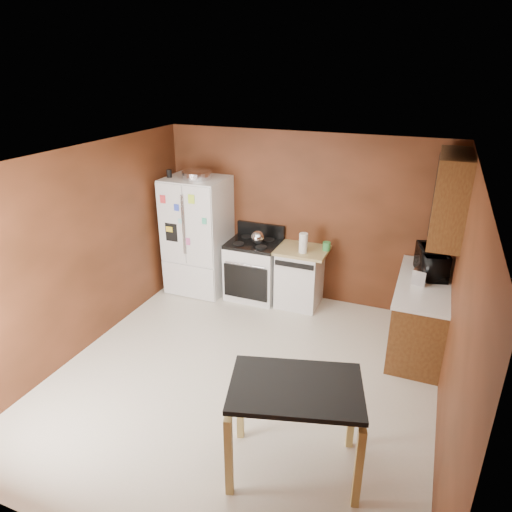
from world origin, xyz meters
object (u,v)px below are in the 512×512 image
Objects in this scene: pen_cup at (169,174)px; toaster at (422,275)px; green_canister at (327,246)px; microwave at (432,263)px; paper_towel at (303,243)px; dishwasher at (300,276)px; refrigerator at (198,235)px; gas_range at (254,269)px; kettle at (258,238)px; roasting_pan at (197,175)px; island at (296,400)px.

pen_cup is 0.44× the size of toaster.
microwave reaches higher than green_canister.
paper_towel reaches higher than dishwasher.
dishwasher is (1.63, 0.09, -0.45)m from refrigerator.
gas_range is at bearing 69.90° from microwave.
paper_towel is 0.50× the size of microwave.
kettle is 2.35m from toaster.
roasting_pan reaches higher than refrigerator.
microwave is at bearing -2.43° from roasting_pan.
microwave reaches higher than toaster.
pen_cup is 0.93× the size of green_canister.
microwave is (1.70, -0.13, 0.03)m from paper_towel.
refrigerator reaches higher than kettle.
kettle reaches higher than gas_range.
toaster is at bearing 70.98° from island.
island is (1.48, -2.87, -0.25)m from kettle.
pen_cup reaches higher than green_canister.
paper_towel is 0.98m from gas_range.
kettle is 1.00m from refrigerator.
green_canister is at bearing 99.07° from island.
gas_range is (-2.48, 0.22, -0.60)m from microwave.
island is (2.42, -2.84, -1.10)m from roasting_pan.
refrigerator is (-0.99, -0.01, -0.10)m from kettle.
refrigerator is (0.37, 0.10, -0.96)m from pen_cup.
roasting_pan reaches higher than microwave.
island is (-0.93, -2.70, -0.30)m from microwave.
green_canister is (2.35, 0.28, -0.91)m from pen_cup.
toaster is 1.84m from dishwasher.
pen_cup is 0.09× the size of island.
toaster is 0.21× the size of island.
toaster is (3.26, -0.41, -0.86)m from roasting_pan.
island is (1.56, -2.92, 0.29)m from gas_range.
gas_range reaches higher than dishwasher.
dishwasher is (-0.35, -0.09, -0.50)m from green_canister.
paper_towel reaches higher than kettle.
toaster is 0.29× the size of dishwasher.
toaster reaches higher than green_canister.
toaster is (1.61, -0.40, -0.04)m from paper_towel.
roasting_pan is at bearing -176.15° from dishwasher.
pen_cup is 2.22m from paper_towel.
kettle reaches higher than dishwasher.
pen_cup is 0.56× the size of kettle.
paper_towel is (1.65, -0.01, -0.82)m from roasting_pan.
island is at bearing -94.30° from toaster.
gas_range reaches higher than toaster.
paper_towel is at bearing -1.17° from refrigerator.
toaster is 2.50m from gas_range.
microwave is at bearing -2.76° from refrigerator.
paper_towel is (0.70, -0.04, 0.03)m from kettle.
toaster is at bearing -7.20° from roasting_pan.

